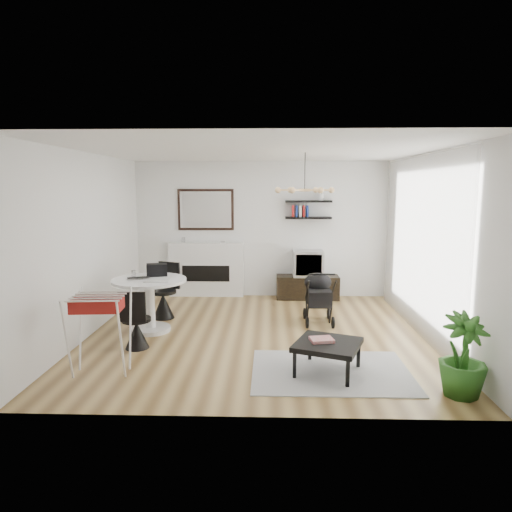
{
  "coord_description": "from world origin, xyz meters",
  "views": [
    {
      "loc": [
        0.19,
        -6.61,
        2.19
      ],
      "look_at": [
        -0.03,
        0.4,
        1.13
      ],
      "focal_mm": 32.0,
      "sensor_mm": 36.0,
      "label": 1
    }
  ],
  "objects_px": {
    "fireplace": "(206,263)",
    "drying_rack": "(100,332)",
    "stroller": "(318,299)",
    "coffee_table": "(328,346)",
    "crt_tv": "(308,263)",
    "potted_plant": "(463,355)",
    "dining_table": "(150,297)",
    "tv_console": "(307,287)"
  },
  "relations": [
    {
      "from": "drying_rack",
      "to": "stroller",
      "type": "xyz_separation_m",
      "value": [
        2.78,
        2.18,
        -0.12
      ]
    },
    {
      "from": "crt_tv",
      "to": "coffee_table",
      "type": "bearing_deg",
      "value": -90.92
    },
    {
      "from": "tv_console",
      "to": "potted_plant",
      "type": "xyz_separation_m",
      "value": [
        1.28,
        -4.25,
        0.22
      ]
    },
    {
      "from": "stroller",
      "to": "drying_rack",
      "type": "bearing_deg",
      "value": -142.43
    },
    {
      "from": "dining_table",
      "to": "potted_plant",
      "type": "distance_m",
      "value": 4.39
    },
    {
      "from": "stroller",
      "to": "coffee_table",
      "type": "bearing_deg",
      "value": -93.33
    },
    {
      "from": "dining_table",
      "to": "potted_plant",
      "type": "xyz_separation_m",
      "value": [
        3.86,
        -2.08,
        -0.09
      ]
    },
    {
      "from": "stroller",
      "to": "coffee_table",
      "type": "xyz_separation_m",
      "value": [
        -0.1,
        -2.08,
        -0.05
      ]
    },
    {
      "from": "coffee_table",
      "to": "potted_plant",
      "type": "xyz_separation_m",
      "value": [
        1.34,
        -0.55,
        0.11
      ]
    },
    {
      "from": "crt_tv",
      "to": "stroller",
      "type": "distance_m",
      "value": 1.64
    },
    {
      "from": "tv_console",
      "to": "stroller",
      "type": "xyz_separation_m",
      "value": [
        0.05,
        -1.61,
        0.16
      ]
    },
    {
      "from": "crt_tv",
      "to": "dining_table",
      "type": "height_order",
      "value": "crt_tv"
    },
    {
      "from": "fireplace",
      "to": "crt_tv",
      "type": "relative_size",
      "value": 3.7
    },
    {
      "from": "drying_rack",
      "to": "potted_plant",
      "type": "height_order",
      "value": "drying_rack"
    },
    {
      "from": "tv_console",
      "to": "fireplace",
      "type": "bearing_deg",
      "value": 175.84
    },
    {
      "from": "drying_rack",
      "to": "fireplace",
      "type": "bearing_deg",
      "value": 75.13
    },
    {
      "from": "dining_table",
      "to": "crt_tv",
      "type": "bearing_deg",
      "value": 40.04
    },
    {
      "from": "drying_rack",
      "to": "stroller",
      "type": "relative_size",
      "value": 1.07
    },
    {
      "from": "crt_tv",
      "to": "coffee_table",
      "type": "distance_m",
      "value": 3.71
    },
    {
      "from": "stroller",
      "to": "tv_console",
      "type": "bearing_deg",
      "value": 91.15
    },
    {
      "from": "fireplace",
      "to": "coffee_table",
      "type": "bearing_deg",
      "value": -62.79
    },
    {
      "from": "tv_console",
      "to": "coffee_table",
      "type": "distance_m",
      "value": 3.69
    },
    {
      "from": "fireplace",
      "to": "stroller",
      "type": "height_order",
      "value": "fireplace"
    },
    {
      "from": "fireplace",
      "to": "coffee_table",
      "type": "distance_m",
      "value": 4.33
    },
    {
      "from": "tv_console",
      "to": "drying_rack",
      "type": "relative_size",
      "value": 1.27
    },
    {
      "from": "drying_rack",
      "to": "potted_plant",
      "type": "distance_m",
      "value": 4.05
    },
    {
      "from": "fireplace",
      "to": "drying_rack",
      "type": "relative_size",
      "value": 2.24
    },
    {
      "from": "tv_console",
      "to": "crt_tv",
      "type": "xyz_separation_m",
      "value": [
        0.0,
        -0.0,
        0.48
      ]
    },
    {
      "from": "dining_table",
      "to": "stroller",
      "type": "xyz_separation_m",
      "value": [
        2.62,
        0.56,
        -0.15
      ]
    },
    {
      "from": "potted_plant",
      "to": "dining_table",
      "type": "bearing_deg",
      "value": 151.71
    },
    {
      "from": "tv_console",
      "to": "coffee_table",
      "type": "relative_size",
      "value": 1.32
    },
    {
      "from": "fireplace",
      "to": "dining_table",
      "type": "relative_size",
      "value": 1.93
    },
    {
      "from": "dining_table",
      "to": "fireplace",
      "type": "bearing_deg",
      "value": 76.8
    },
    {
      "from": "crt_tv",
      "to": "potted_plant",
      "type": "xyz_separation_m",
      "value": [
        1.28,
        -4.24,
        -0.27
      ]
    },
    {
      "from": "coffee_table",
      "to": "drying_rack",
      "type": "bearing_deg",
      "value": -177.9
    },
    {
      "from": "tv_console",
      "to": "stroller",
      "type": "distance_m",
      "value": 1.62
    },
    {
      "from": "dining_table",
      "to": "potted_plant",
      "type": "relative_size",
      "value": 1.26
    },
    {
      "from": "coffee_table",
      "to": "fireplace",
      "type": "bearing_deg",
      "value": 117.21
    },
    {
      "from": "crt_tv",
      "to": "drying_rack",
      "type": "xyz_separation_m",
      "value": [
        -2.74,
        -3.79,
        -0.21
      ]
    },
    {
      "from": "dining_table",
      "to": "stroller",
      "type": "relative_size",
      "value": 1.24
    },
    {
      "from": "drying_rack",
      "to": "coffee_table",
      "type": "relative_size",
      "value": 1.04
    },
    {
      "from": "crt_tv",
      "to": "coffee_table",
      "type": "relative_size",
      "value": 0.63
    }
  ]
}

